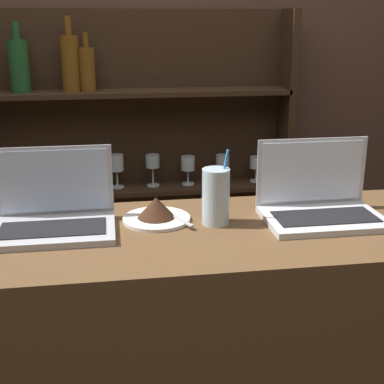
{
  "coord_description": "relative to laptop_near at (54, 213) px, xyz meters",
  "views": [
    {
      "loc": [
        -0.2,
        -1.06,
        1.6
      ],
      "look_at": [
        0.01,
        0.29,
        1.16
      ],
      "focal_mm": 50.0,
      "sensor_mm": 36.0,
      "label": 1
    }
  ],
  "objects": [
    {
      "name": "back_shelf",
      "position": [
        0.24,
        0.87,
        -0.23
      ],
      "size": [
        1.35,
        0.18,
        1.65
      ],
      "color": "#332114",
      "rests_on": "ground_plane"
    },
    {
      "name": "back_wall",
      "position": [
        0.36,
        0.95,
        0.24
      ],
      "size": [
        7.0,
        0.06,
        2.7
      ],
      "color": "#4C3328",
      "rests_on": "ground_plane"
    },
    {
      "name": "water_glass",
      "position": [
        0.44,
        -0.03,
        0.03
      ],
      "size": [
        0.08,
        0.08,
        0.21
      ],
      "color": "silver",
      "rests_on": "bar_counter"
    },
    {
      "name": "laptop_near",
      "position": [
        0.0,
        0.0,
        0.0
      ],
      "size": [
        0.32,
        0.22,
        0.21
      ],
      "color": "#ADADB2",
      "rests_on": "bar_counter"
    },
    {
      "name": "laptop_far",
      "position": [
        0.74,
        -0.02,
        0.0
      ],
      "size": [
        0.33,
        0.23,
        0.22
      ],
      "color": "silver",
      "rests_on": "bar_counter"
    },
    {
      "name": "cake_plate",
      "position": [
        0.28,
        0.02,
        -0.02
      ],
      "size": [
        0.19,
        0.19,
        0.07
      ],
      "color": "silver",
      "rests_on": "bar_counter"
    }
  ]
}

